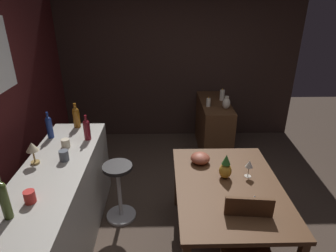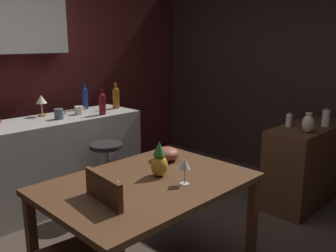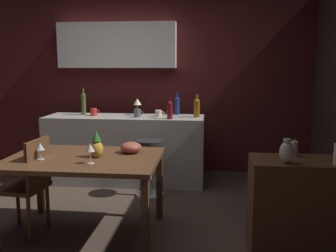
{
  "view_description": "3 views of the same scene",
  "coord_description": "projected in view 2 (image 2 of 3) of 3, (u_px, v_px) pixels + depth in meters",
  "views": [
    {
      "loc": [
        -2.3,
        0.38,
        2.35
      ],
      "look_at": [
        0.66,
        0.31,
        1.0
      ],
      "focal_mm": 31.03,
      "sensor_mm": 36.0,
      "label": 1
    },
    {
      "loc": [
        -1.63,
        -1.95,
        1.66
      ],
      "look_at": [
        0.72,
        0.39,
        0.88
      ],
      "focal_mm": 38.69,
      "sensor_mm": 36.0,
      "label": 2
    },
    {
      "loc": [
        1.02,
        -3.47,
        1.57
      ],
      "look_at": [
        0.61,
        0.31,
        0.95
      ],
      "focal_mm": 40.21,
      "sensor_mm": 36.0,
      "label": 3
    }
  ],
  "objects": [
    {
      "name": "chair_near_window",
      "position": [
        89.0,
        246.0,
        2.1
      ],
      "size": [
        0.44,
        0.44,
        0.91
      ],
      "color": "#56351E",
      "rests_on": "ground_plane"
    },
    {
      "name": "wine_glass_left",
      "position": [
        185.0,
        165.0,
        2.36
      ],
      "size": [
        0.08,
        0.08,
        0.18
      ],
      "color": "silver",
      "rests_on": "dining_table"
    },
    {
      "name": "fruit_bowl",
      "position": [
        166.0,
        154.0,
        2.85
      ],
      "size": [
        0.2,
        0.2,
        0.11
      ],
      "primitive_type": "ellipsoid",
      "color": "#9E4C38",
      "rests_on": "dining_table"
    },
    {
      "name": "cup_slate",
      "position": [
        59.0,
        114.0,
        3.6
      ],
      "size": [
        0.12,
        0.09,
        0.1
      ],
      "color": "#515660",
      "rests_on": "kitchen_counter"
    },
    {
      "name": "wall_side_right",
      "position": [
        276.0,
        70.0,
        4.51
      ],
      "size": [
        0.1,
        4.4,
        2.6
      ],
      "primitive_type": "cube",
      "color": "#33231E",
      "rests_on": "ground_plane"
    },
    {
      "name": "wine_bottle_amber",
      "position": [
        116.0,
        97.0,
        4.16
      ],
      "size": [
        0.08,
        0.08,
        0.3
      ],
      "color": "#8C5114",
      "rests_on": "kitchen_counter"
    },
    {
      "name": "dining_table",
      "position": [
        148.0,
        192.0,
        2.46
      ],
      "size": [
        1.38,
        0.97,
        0.74
      ],
      "color": "#56351E",
      "rests_on": "ground_plane"
    },
    {
      "name": "wine_glass_right",
      "position": [
        117.0,
        185.0,
        2.09
      ],
      "size": [
        0.07,
        0.07,
        0.15
      ],
      "color": "silver",
      "rests_on": "dining_table"
    },
    {
      "name": "pillar_candle_tall",
      "position": [
        289.0,
        120.0,
        3.63
      ],
      "size": [
        0.06,
        0.06,
        0.15
      ],
      "color": "white",
      "rests_on": "sideboard_cabinet"
    },
    {
      "name": "wine_bottle_cobalt",
      "position": [
        85.0,
        97.0,
        4.12
      ],
      "size": [
        0.07,
        0.07,
        0.3
      ],
      "color": "navy",
      "rests_on": "kitchen_counter"
    },
    {
      "name": "pillar_candle_short",
      "position": [
        326.0,
        118.0,
        3.64
      ],
      "size": [
        0.07,
        0.07,
        0.19
      ],
      "color": "white",
      "rests_on": "sideboard_cabinet"
    },
    {
      "name": "wine_bottle_ruby",
      "position": [
        102.0,
        103.0,
        3.8
      ],
      "size": [
        0.07,
        0.07,
        0.28
      ],
      "color": "maroon",
      "rests_on": "kitchen_counter"
    },
    {
      "name": "pineapple_centerpiece",
      "position": [
        159.0,
        161.0,
        2.51
      ],
      "size": [
        0.12,
        0.12,
        0.25
      ],
      "color": "gold",
      "rests_on": "dining_table"
    },
    {
      "name": "bar_stool",
      "position": [
        107.0,
        175.0,
        3.58
      ],
      "size": [
        0.34,
        0.34,
        0.69
      ],
      "color": "#262323",
      "rests_on": "ground_plane"
    },
    {
      "name": "counter_lamp",
      "position": [
        41.0,
        101.0,
        3.71
      ],
      "size": [
        0.11,
        0.11,
        0.22
      ],
      "color": "#A58447",
      "rests_on": "kitchen_counter"
    },
    {
      "name": "sideboard_cabinet",
      "position": [
        306.0,
        164.0,
        3.77
      ],
      "size": [
        1.1,
        0.44,
        0.82
      ],
      "primitive_type": "cube",
      "color": "#56351E",
      "rests_on": "ground_plane"
    },
    {
      "name": "cup_cream",
      "position": [
        79.0,
        110.0,
        3.83
      ],
      "size": [
        0.12,
        0.09,
        0.09
      ],
      "color": "beige",
      "rests_on": "kitchen_counter"
    },
    {
      "name": "kitchen_counter",
      "position": [
        42.0,
        165.0,
        3.63
      ],
      "size": [
        2.1,
        0.6,
        0.9
      ],
      "primitive_type": "cube",
      "color": "#B2ADA3",
      "rests_on": "ground_plane"
    },
    {
      "name": "vase_ceramic_ivory",
      "position": [
        308.0,
        123.0,
        3.38
      ],
      "size": [
        0.11,
        0.11,
        0.19
      ],
      "color": "beige",
      "rests_on": "sideboard_cabinet"
    },
    {
      "name": "wall_kitchen_back",
      "position": [
        6.0,
        64.0,
        3.9
      ],
      "size": [
        5.2,
        0.33,
        2.6
      ],
      "color": "#4C1919",
      "rests_on": "ground_plane"
    }
  ]
}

